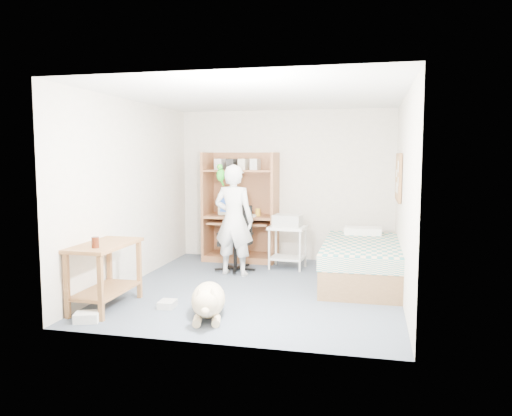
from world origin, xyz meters
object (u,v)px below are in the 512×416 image
at_px(bed, 361,262).
at_px(office_chair, 236,247).
at_px(computer_hutch, 241,211).
at_px(printer_cart, 288,241).
at_px(person, 234,220).
at_px(side_desk, 105,265).
at_px(dog, 208,300).

bearing_deg(bed, office_chair, 168.99).
bearing_deg(office_chair, bed, -5.03).
relative_size(bed, office_chair, 2.07).
relative_size(computer_hutch, printer_cart, 2.73).
bearing_deg(printer_cart, person, -134.89).
distance_m(side_desk, dog, 1.29).
bearing_deg(person, side_desk, 67.67).
relative_size(side_desk, dog, 0.88).
height_order(bed, office_chair, office_chair).
bearing_deg(bed, printer_cart, 150.45).
distance_m(computer_hutch, office_chair, 0.90).
height_order(bed, person, person).
distance_m(dog, printer_cart, 2.58).
relative_size(computer_hutch, office_chair, 1.84).
height_order(bed, dog, bed).
bearing_deg(office_chair, side_desk, -107.94).
height_order(office_chair, dog, office_chair).
distance_m(person, printer_cart, 0.98).
bearing_deg(person, bed, -175.98).
xyz_separation_m(bed, person, (-1.84, 0.06, 0.52)).
height_order(computer_hutch, printer_cart, computer_hutch).
distance_m(office_chair, printer_cart, 0.80).
bearing_deg(office_chair, printer_cart, 26.52).
bearing_deg(bed, person, 178.03).
bearing_deg(computer_hutch, person, -81.27).
bearing_deg(side_desk, printer_cart, 55.17).
relative_size(side_desk, printer_cart, 1.52).
height_order(office_chair, person, person).
bearing_deg(side_desk, dog, -2.83).
xyz_separation_m(office_chair, dog, (0.29, -2.24, -0.16)).
bearing_deg(person, printer_cart, -134.27).
bearing_deg(dog, person, 82.11).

